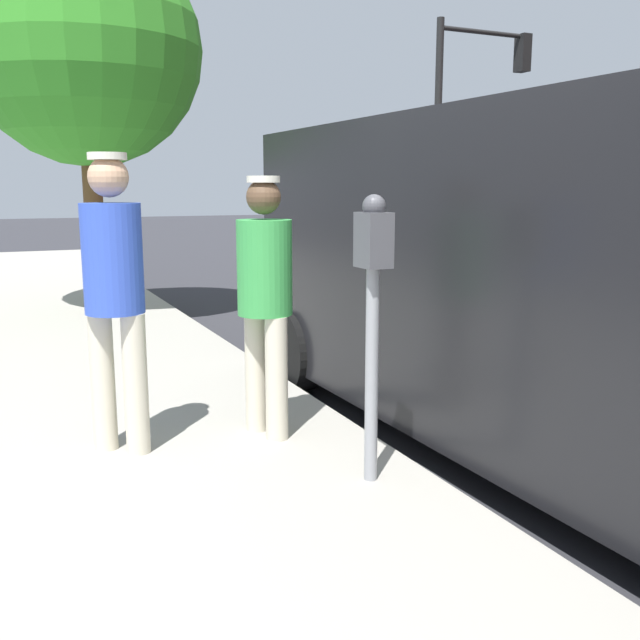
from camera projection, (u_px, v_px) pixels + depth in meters
ground_plane at (586, 478)px, 4.24m from camera, size 80.00×80.00×0.00m
parking_meter_near at (373, 291)px, 3.65m from camera, size 0.14×0.18×1.52m
pedestrian_in_green at (265, 291)px, 4.38m from camera, size 0.34×0.35×1.62m
pedestrian_in_blue at (114, 284)px, 4.08m from camera, size 0.34×0.34×1.74m
parked_van at (564, 276)px, 4.48m from camera, size 2.23×5.25×2.15m
traffic_light_corner at (470, 103)px, 15.50m from camera, size 2.48×0.42×5.20m
street_tree at (85, 49)px, 8.58m from camera, size 2.82×2.82×4.62m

